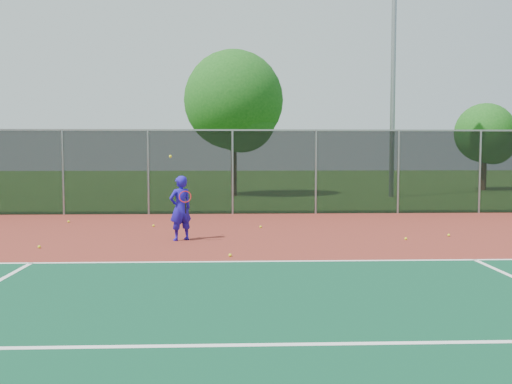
% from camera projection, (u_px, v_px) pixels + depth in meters
% --- Properties ---
extents(ground, '(120.00, 120.00, 0.00)m').
position_uv_depth(ground, '(428.00, 300.00, 8.64)').
color(ground, '#275217').
rests_on(ground, ground).
extents(court_apron, '(30.00, 20.00, 0.02)m').
position_uv_depth(court_apron, '(392.00, 272.00, 10.63)').
color(court_apron, maroon).
rests_on(court_apron, ground).
extents(fence_back, '(30.00, 0.06, 3.03)m').
position_uv_depth(fence_back, '(316.00, 171.00, 20.49)').
color(fence_back, black).
rests_on(fence_back, court_apron).
extents(tennis_player, '(0.71, 0.74, 2.15)m').
position_uv_depth(tennis_player, '(180.00, 208.00, 14.31)').
color(tennis_player, '#1E12B0').
rests_on(tennis_player, court_apron).
extents(practice_ball_0, '(0.07, 0.07, 0.07)m').
position_uv_depth(practice_ball_0, '(230.00, 255.00, 12.10)').
color(practice_ball_0, yellow).
rests_on(practice_ball_0, court_apron).
extents(practice_ball_1, '(0.07, 0.07, 0.07)m').
position_uv_depth(practice_ball_1, '(154.00, 226.00, 16.93)').
color(practice_ball_1, yellow).
rests_on(practice_ball_1, court_apron).
extents(practice_ball_3, '(0.07, 0.07, 0.07)m').
position_uv_depth(practice_ball_3, '(39.00, 247.00, 13.16)').
color(practice_ball_3, yellow).
rests_on(practice_ball_3, court_apron).
extents(practice_ball_4, '(0.07, 0.07, 0.07)m').
position_uv_depth(practice_ball_4, '(69.00, 222.00, 17.92)').
color(practice_ball_4, yellow).
rests_on(practice_ball_4, court_apron).
extents(practice_ball_6, '(0.07, 0.07, 0.07)m').
position_uv_depth(practice_ball_6, '(261.00, 227.00, 16.67)').
color(practice_ball_6, yellow).
rests_on(practice_ball_6, court_apron).
extents(practice_ball_7, '(0.07, 0.07, 0.07)m').
position_uv_depth(practice_ball_7, '(449.00, 235.00, 15.02)').
color(practice_ball_7, yellow).
rests_on(practice_ball_7, court_apron).
extents(practice_ball_8, '(0.07, 0.07, 0.07)m').
position_uv_depth(practice_ball_8, '(406.00, 239.00, 14.40)').
color(practice_ball_8, yellow).
rests_on(practice_ball_8, court_apron).
extents(floodlight_n, '(0.90, 0.40, 12.87)m').
position_uv_depth(floodlight_n, '(394.00, 50.00, 27.89)').
color(floodlight_n, gray).
rests_on(floodlight_n, ground).
extents(tree_back_left, '(5.04, 5.04, 7.40)m').
position_uv_depth(tree_back_left, '(236.00, 104.00, 28.83)').
color(tree_back_left, '#351E13').
rests_on(tree_back_left, ground).
extents(tree_back_mid, '(3.46, 3.46, 5.09)m').
position_uv_depth(tree_back_mid, '(487.00, 136.00, 33.21)').
color(tree_back_mid, '#351E13').
rests_on(tree_back_mid, ground).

